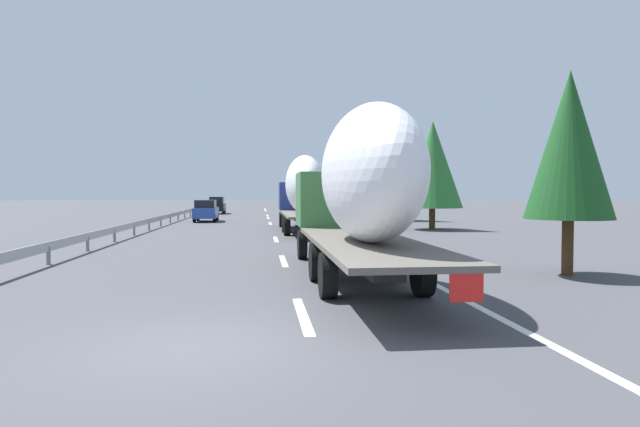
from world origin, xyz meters
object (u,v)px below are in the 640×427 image
car_black_suv (217,205)px  car_blue_sedan (206,211)px  truck_lead (303,190)px  truck_trailing (359,188)px  road_sign (321,194)px

car_black_suv → car_blue_sedan: 16.82m
truck_lead → truck_trailing: truck_lead is taller
truck_trailing → road_sign: 36.08m
truck_trailing → car_blue_sedan: size_ratio=3.23×
car_black_suv → car_blue_sedan: (-16.81, -0.39, -0.05)m
truck_lead → road_sign: (17.47, -3.10, -0.23)m
truck_lead → road_sign: truck_lead is taller
car_black_suv → road_sign: road_sign is taller
car_blue_sedan → road_sign: road_sign is taller
car_blue_sedan → truck_lead: bearing=-150.8°
truck_lead → car_blue_sedan: bearing=29.2°
truck_lead → car_blue_sedan: (12.59, 7.03, -1.64)m
truck_lead → car_blue_sedan: 14.51m
truck_trailing → car_blue_sedan: bearing=12.7°
road_sign → truck_lead: bearing=169.9°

